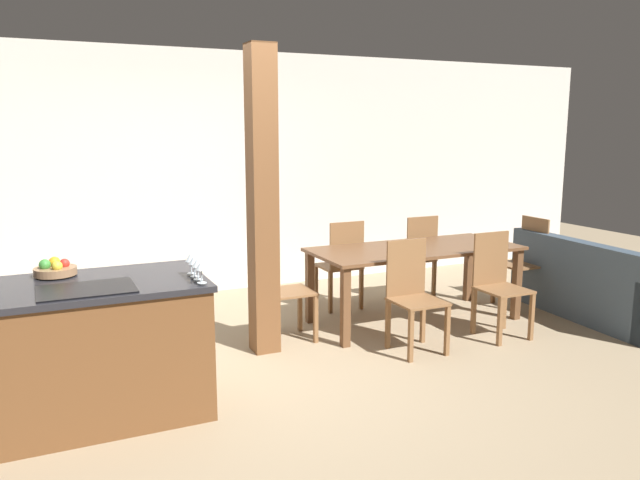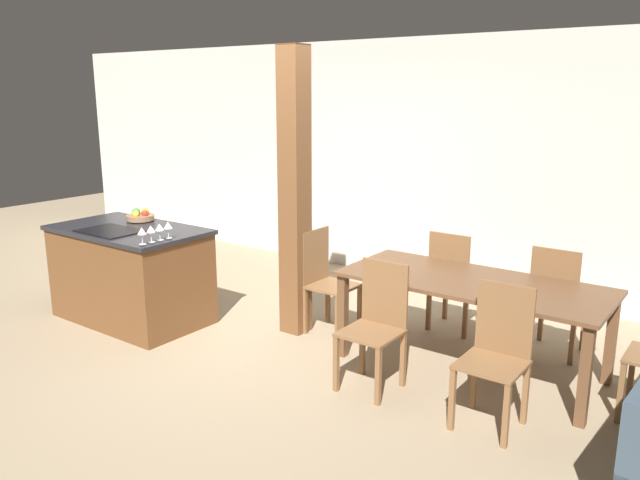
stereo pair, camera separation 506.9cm
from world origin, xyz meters
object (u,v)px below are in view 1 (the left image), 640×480
fruit_bowl (55,269)px  dining_table (415,256)px  wine_glass_far (194,260)px  wine_glass_near (201,266)px  dining_chair_near_right (498,283)px  kitchen_island (89,350)px  timber_post (263,203)px  wine_glass_middle (198,263)px  dining_chair_near_left (413,294)px  dining_chair_far_right (416,256)px  dining_chair_head_end (281,287)px  dining_chair_foot_end (525,260)px  wine_glass_end (191,258)px  couch (601,290)px  dining_chair_far_left (342,263)px

fruit_bowl → dining_table: 3.26m
wine_glass_far → fruit_bowl: bearing=151.8°
wine_glass_near → dining_chair_near_right: (2.83, 0.54, -0.53)m
wine_glass_far → kitchen_island: bearing=165.6°
timber_post → wine_glass_middle: bearing=-129.3°
fruit_bowl → dining_chair_near_left: fruit_bowl is taller
dining_chair_far_right → dining_chair_near_left: bearing=55.7°
dining_chair_head_end → dining_chair_foot_end: size_ratio=1.00×
dining_table → dining_chair_foot_end: (1.38, 0.00, -0.16)m
dining_chair_near_left → timber_post: bearing=156.5°
dining_chair_near_right → fruit_bowl: bearing=178.7°
wine_glass_end → dining_table: 2.58m
dining_chair_foot_end → couch: bearing=31.8°
kitchen_island → couch: bearing=2.5°
dining_chair_near_right → couch: bearing=0.8°
kitchen_island → fruit_bowl: fruit_bowl is taller
fruit_bowl → wine_glass_far: (0.82, -0.44, 0.07)m
fruit_bowl → dining_chair_far_left: (2.74, 1.24, -0.46)m
wine_glass_middle → dining_chair_near_right: size_ratio=0.15×
dining_chair_foot_end → dining_chair_head_end: bearing=-90.0°
wine_glass_near → dining_chair_far_left: wine_glass_near is taller
dining_chair_foot_end → wine_glass_far: bearing=-74.8°
dining_chair_far_left → dining_chair_far_right: same height
kitchen_island → wine_glass_end: size_ratio=10.38×
timber_post → dining_chair_head_end: bearing=37.6°
fruit_bowl → dining_chair_far_right: size_ratio=0.29×
dining_table → dining_chair_head_end: (-1.38, 0.00, -0.16)m
fruit_bowl → wine_glass_middle: size_ratio=1.87×
dining_chair_near_left → dining_chair_head_end: (-0.93, 0.66, 0.00)m
wine_glass_near → dining_chair_near_left: bearing=15.8°
wine_glass_middle → dining_chair_foot_end: wine_glass_middle is taller
wine_glass_far → timber_post: (0.78, 0.86, 0.24)m
dining_chair_near_right → dining_chair_head_end: size_ratio=1.00×
dining_chair_near_right → dining_chair_far_left: size_ratio=1.00×
fruit_bowl → couch: 5.02m
dining_chair_far_left → dining_chair_near_left: bearing=90.0°
dining_chair_foot_end → timber_post: 3.08m
fruit_bowl → dining_chair_near_left: bearing=-1.7°
wine_glass_near → timber_post: (0.78, 1.04, 0.24)m
dining_chair_near_left → dining_chair_foot_end: 1.95m
dining_table → dining_chair_far_right: 0.82m
kitchen_island → wine_glass_near: bearing=-28.0°
kitchen_island → wine_glass_middle: size_ratio=10.38×
wine_glass_far → wine_glass_end: same height
wine_glass_near → dining_chair_far_left: 2.73m
dining_table → kitchen_island: bearing=-164.3°
dining_chair_foot_end → couch: (0.40, -0.64, -0.22)m
wine_glass_near → couch: bearing=7.7°
wine_glass_end → timber_post: bearing=44.6°
dining_chair_far_right → dining_chair_near_right: bearing=90.0°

